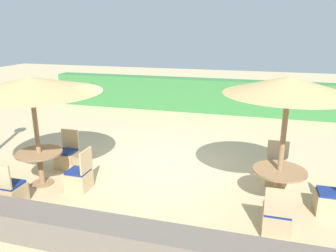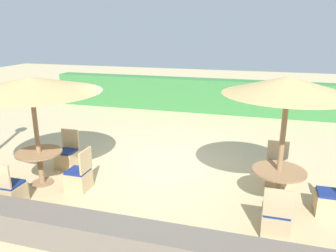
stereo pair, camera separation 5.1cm
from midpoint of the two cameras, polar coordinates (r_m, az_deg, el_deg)
ground_plane at (r=8.27m, az=-0.98°, el=-7.15°), size 40.00×40.00×0.00m
hedge_row at (r=13.57m, az=6.32°, el=5.31°), size 13.00×0.70×1.35m
stone_border at (r=5.48m, az=-11.64°, el=-18.14°), size 10.00×0.56×0.49m
parasol_front_left at (r=7.31m, az=-22.61°, el=6.61°), size 2.89×2.89×2.39m
round_table_front_left at (r=7.73m, az=-21.26°, el=-5.43°), size 0.99×0.99×0.76m
patio_chair_front_left_north at (r=8.53m, az=-16.94°, el=-5.22°), size 0.46×0.46×0.93m
patio_chair_front_left_east at (r=7.34m, az=-15.05°, el=-8.75°), size 0.46×0.46×0.93m
patio_chair_front_left_south at (r=7.23m, az=-25.62°, el=-10.31°), size 0.46×0.46×0.93m
parasol_front_right at (r=6.18m, az=20.41°, el=6.51°), size 2.32×2.32×2.54m
round_table_front_right at (r=6.70m, az=18.86°, el=-8.63°), size 1.01×1.01×0.75m
patio_chair_front_right_east at (r=6.93m, az=26.52°, el=-11.61°), size 0.46×0.46×0.93m
patio_chair_front_right_south at (r=5.97m, az=18.47°, el=-15.34°), size 0.46×0.46×0.93m
patio_chair_front_right_north at (r=7.75m, az=18.51°, el=-7.63°), size 0.46×0.46×0.93m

